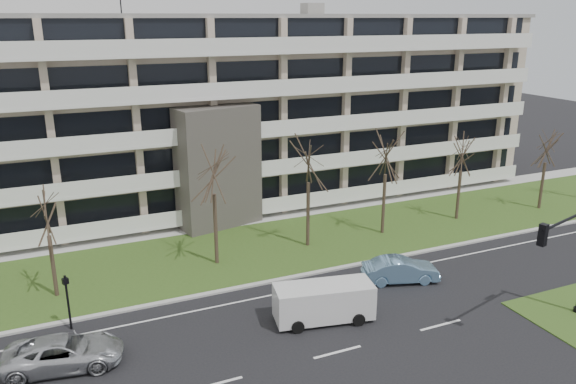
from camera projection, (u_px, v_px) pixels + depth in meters
name	position (u px, v px, depth m)	size (l,w,h in m)	color
ground	(337.00, 352.00, 26.40)	(160.00, 160.00, 0.00)	black
grass_verge	(245.00, 251.00, 37.74)	(90.00, 10.00, 0.06)	#304F1A
curb	(273.00, 281.00, 33.37)	(90.00, 0.35, 0.12)	#B2B2AD
sidewalk	(220.00, 224.00, 42.54)	(90.00, 2.00, 0.08)	#B2B2AD
lane_edge_line	(283.00, 293.00, 32.08)	(90.00, 0.12, 0.01)	white
apartment_building	(192.00, 111.00, 46.22)	(60.50, 15.10, 18.75)	tan
silver_pickup	(64.00, 353.00, 25.12)	(2.38, 5.16, 1.43)	silver
blue_sedan	(401.00, 270.00, 33.26)	(1.56, 4.47, 1.47)	#7DAED8
white_van	(325.00, 299.00, 28.90)	(5.36, 2.82, 1.97)	silver
traffic_signal	(572.00, 249.00, 27.60)	(5.36, 1.75, 6.41)	black
pedestrian_signal	(67.00, 295.00, 27.81)	(0.34, 0.30, 2.96)	black
tree_2	(46.00, 212.00, 30.20)	(3.26, 3.26, 6.52)	#382B21
tree_3	(213.00, 166.00, 33.95)	(4.16, 4.16, 8.31)	#382B21
tree_4	(309.00, 157.00, 36.76)	(4.06, 4.06, 8.13)	#382B21
tree_5	(386.00, 151.00, 39.06)	(3.96, 3.96, 7.93)	#382B21
tree_6	(463.00, 152.00, 42.14)	(3.47, 3.47, 6.94)	#382B21
tree_7	(548.00, 144.00, 44.51)	(3.48, 3.48, 6.95)	#382B21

